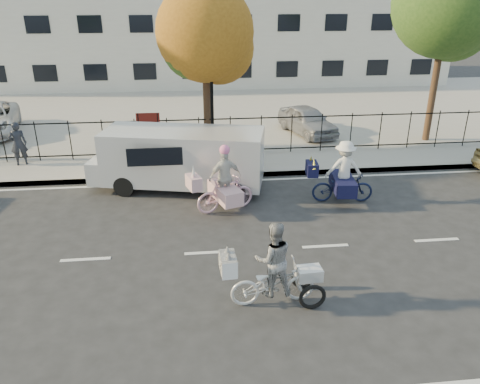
{
  "coord_description": "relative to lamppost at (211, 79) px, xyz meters",
  "views": [
    {
      "loc": [
        -0.31,
        -10.16,
        6.03
      ],
      "look_at": [
        0.92,
        1.2,
        1.1
      ],
      "focal_mm": 35.0,
      "sensor_mm": 36.0,
      "label": 1
    }
  ],
  "objects": [
    {
      "name": "ground",
      "position": [
        -0.5,
        -6.8,
        -3.11
      ],
      "size": [
        120.0,
        120.0,
        0.0
      ],
      "primitive_type": "plane",
      "color": "#333334"
    },
    {
      "name": "road_markings",
      "position": [
        -0.5,
        -6.8,
        -3.11
      ],
      "size": [
        60.0,
        9.52,
        0.01
      ],
      "primitive_type": null,
      "color": "silver",
      "rests_on": "ground"
    },
    {
      "name": "curb",
      "position": [
        -0.5,
        -1.75,
        -3.04
      ],
      "size": [
        60.0,
        0.1,
        0.15
      ],
      "primitive_type": "cube",
      "color": "#A8A399",
      "rests_on": "ground"
    },
    {
      "name": "sidewalk",
      "position": [
        -0.5,
        -0.7,
        -3.04
      ],
      "size": [
        60.0,
        2.2,
        0.15
      ],
      "primitive_type": "cube",
      "color": "#A8A399",
      "rests_on": "ground"
    },
    {
      "name": "parking_lot",
      "position": [
        -0.5,
        8.2,
        -3.04
      ],
      "size": [
        60.0,
        15.6,
        0.15
      ],
      "primitive_type": "cube",
      "color": "#A8A399",
      "rests_on": "ground"
    },
    {
      "name": "iron_fence",
      "position": [
        -0.5,
        0.4,
        -2.21
      ],
      "size": [
        58.0,
        0.06,
        1.5
      ],
      "primitive_type": null,
      "color": "black",
      "rests_on": "sidewalk"
    },
    {
      "name": "building",
      "position": [
        -0.5,
        18.2,
        -0.11
      ],
      "size": [
        34.0,
        10.0,
        6.0
      ],
      "primitive_type": "cube",
      "color": "silver",
      "rests_on": "ground"
    },
    {
      "name": "lamppost",
      "position": [
        0.0,
        0.0,
        0.0
      ],
      "size": [
        0.36,
        0.36,
        4.33
      ],
      "color": "black",
      "rests_on": "sidewalk"
    },
    {
      "name": "street_sign",
      "position": [
        -2.35,
        0.0,
        -1.7
      ],
      "size": [
        0.85,
        0.06,
        1.8
      ],
      "color": "black",
      "rests_on": "sidewalk"
    },
    {
      "name": "zebra_trike",
      "position": [
        0.75,
        -8.95,
        -2.4
      ],
      "size": [
        2.16,
        0.84,
        1.85
      ],
      "rotation": [
        0.0,
        0.0,
        1.63
      ],
      "color": "white",
      "rests_on": "ground"
    },
    {
      "name": "unicorn_bike",
      "position": [
        0.08,
        -4.4,
        -2.36
      ],
      "size": [
        2.07,
        1.5,
        2.04
      ],
      "rotation": [
        0.0,
        0.0,
        1.9
      ],
      "color": "#FBBFD5",
      "rests_on": "ground"
    },
    {
      "name": "bull_bike",
      "position": [
        3.73,
        -4.12,
        -2.34
      ],
      "size": [
        2.12,
        1.46,
        1.95
      ],
      "rotation": [
        0.0,
        0.0,
        1.47
      ],
      "color": "#0F1734",
      "rests_on": "ground"
    },
    {
      "name": "white_van",
      "position": [
        -1.17,
        -2.55,
        -2.03
      ],
      "size": [
        5.87,
        2.95,
        1.97
      ],
      "rotation": [
        0.0,
        0.0,
        -0.22
      ],
      "color": "silver",
      "rests_on": "ground"
    },
    {
      "name": "pedestrian",
      "position": [
        -7.04,
        0.0,
        -2.16
      ],
      "size": [
        0.67,
        0.54,
        1.61
      ],
      "primitive_type": "imported",
      "rotation": [
        0.0,
        0.0,
        3.45
      ],
      "color": "black",
      "rests_on": "sidewalk"
    },
    {
      "name": "lot_car_d",
      "position": [
        4.34,
        2.85,
        -2.36
      ],
      "size": [
        2.38,
        3.81,
        1.21
      ],
      "primitive_type": "imported",
      "rotation": [
        0.0,
        0.0,
        0.29
      ],
      "color": "#95969C",
      "rests_on": "parking_lot"
    },
    {
      "name": "tree_mid",
      "position": [
        -0.02,
        0.56,
        1.38
      ],
      "size": [
        3.54,
        3.51,
        6.43
      ],
      "color": "#442D1D",
      "rests_on": "ground"
    },
    {
      "name": "tree_east",
      "position": [
        9.34,
        1.46,
        2.29
      ],
      "size": [
        4.2,
        4.2,
        7.71
      ],
      "color": "#442D1D",
      "rests_on": "ground"
    }
  ]
}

